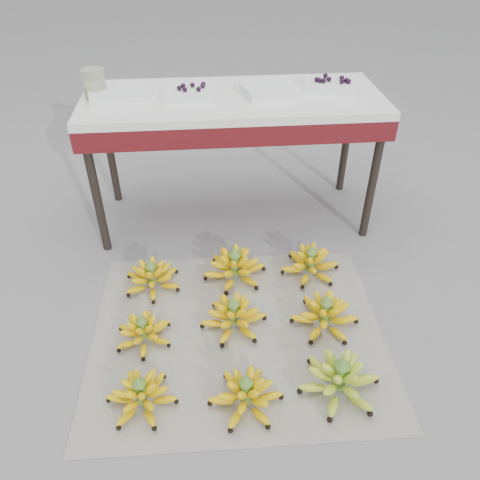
{
  "coord_description": "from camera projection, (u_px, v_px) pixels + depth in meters",
  "views": [
    {
      "loc": [
        -0.04,
        -1.35,
        1.55
      ],
      "look_at": [
        0.11,
        0.3,
        0.3
      ],
      "focal_mm": 35.0,
      "sensor_mm": 36.0,
      "label": 1
    }
  ],
  "objects": [
    {
      "name": "ground",
      "position": [
        221.0,
        340.0,
        2.01
      ],
      "size": [
        60.0,
        60.0,
        0.0
      ],
      "primitive_type": "plane",
      "color": "slate",
      "rests_on": "ground"
    },
    {
      "name": "newspaper_mat",
      "position": [
        238.0,
        333.0,
        2.03
      ],
      "size": [
        1.27,
        1.08,
        0.01
      ],
      "primitive_type": "cube",
      "rotation": [
        0.0,
        0.0,
        -0.02
      ],
      "color": "silver",
      "rests_on": "ground"
    },
    {
      "name": "bunch_front_left",
      "position": [
        141.0,
        395.0,
        1.72
      ],
      "size": [
        0.33,
        0.33,
        0.16
      ],
      "rotation": [
        0.0,
        0.0,
        -0.34
      ],
      "color": "#F6CE00",
      "rests_on": "newspaper_mat"
    },
    {
      "name": "bunch_front_center",
      "position": [
        246.0,
        394.0,
        1.72
      ],
      "size": [
        0.3,
        0.3,
        0.17
      ],
      "rotation": [
        0.0,
        0.0,
        -0.1
      ],
      "color": "#F6CE00",
      "rests_on": "newspaper_mat"
    },
    {
      "name": "bunch_front_right",
      "position": [
        340.0,
        379.0,
        1.76
      ],
      "size": [
        0.41,
        0.41,
        0.19
      ],
      "rotation": [
        0.0,
        0.0,
        -0.41
      ],
      "color": "#86AA25",
      "rests_on": "newspaper_mat"
    },
    {
      "name": "bunch_mid_left",
      "position": [
        143.0,
        332.0,
        1.97
      ],
      "size": [
        0.29,
        0.29,
        0.15
      ],
      "rotation": [
        0.0,
        0.0,
        0.22
      ],
      "color": "#F6CE00",
      "rests_on": "newspaper_mat"
    },
    {
      "name": "bunch_mid_center",
      "position": [
        234.0,
        316.0,
        2.03
      ],
      "size": [
        0.36,
        0.36,
        0.17
      ],
      "rotation": [
        0.0,
        0.0,
        -0.34
      ],
      "color": "#F6CE00",
      "rests_on": "newspaper_mat"
    },
    {
      "name": "bunch_mid_right",
      "position": [
        325.0,
        315.0,
        2.03
      ],
      "size": [
        0.35,
        0.35,
        0.18
      ],
      "rotation": [
        0.0,
        0.0,
        -0.25
      ],
      "color": "#F6CE00",
      "rests_on": "newspaper_mat"
    },
    {
      "name": "bunch_back_left",
      "position": [
        152.0,
        277.0,
        2.23
      ],
      "size": [
        0.35,
        0.35,
        0.17
      ],
      "rotation": [
        0.0,
        0.0,
        0.39
      ],
      "color": "#F6CE00",
      "rests_on": "newspaper_mat"
    },
    {
      "name": "bunch_back_center",
      "position": [
        235.0,
        267.0,
        2.29
      ],
      "size": [
        0.34,
        0.34,
        0.18
      ],
      "rotation": [
        0.0,
        0.0,
        -0.13
      ],
      "color": "#F6CE00",
      "rests_on": "newspaper_mat"
    },
    {
      "name": "bunch_back_right",
      "position": [
        310.0,
        263.0,
        2.31
      ],
      "size": [
        0.28,
        0.28,
        0.17
      ],
      "rotation": [
        0.0,
        0.0,
        0.0
      ],
      "color": "#F6CE00",
      "rests_on": "newspaper_mat"
    },
    {
      "name": "vendor_table",
      "position": [
        233.0,
        111.0,
        2.38
      ],
      "size": [
        1.51,
        0.6,
        0.72
      ],
      "color": "black",
      "rests_on": "ground"
    },
    {
      "name": "tray_far_left",
      "position": [
        118.0,
        93.0,
        2.3
      ],
      "size": [
        0.32,
        0.26,
        0.04
      ],
      "color": "silver",
      "rests_on": "vendor_table"
    },
    {
      "name": "tray_left",
      "position": [
        191.0,
        92.0,
        2.31
      ],
      "size": [
        0.26,
        0.19,
        0.06
      ],
      "color": "silver",
      "rests_on": "vendor_table"
    },
    {
      "name": "tray_right",
      "position": [
        270.0,
        90.0,
        2.33
      ],
      "size": [
        0.31,
        0.25,
        0.04
      ],
      "color": "silver",
      "rests_on": "vendor_table"
    },
    {
      "name": "tray_far_right",
      "position": [
        330.0,
        85.0,
        2.39
      ],
      "size": [
        0.3,
        0.25,
        0.07
      ],
      "color": "silver",
      "rests_on": "vendor_table"
    },
    {
      "name": "glass_jar",
      "position": [
        94.0,
        83.0,
        2.27
      ],
      "size": [
        0.12,
        0.12,
        0.14
      ],
      "primitive_type": "cylinder",
      "rotation": [
        0.0,
        0.0,
        -0.12
      ],
      "color": "beige",
      "rests_on": "vendor_table"
    }
  ]
}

